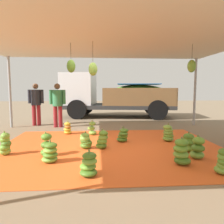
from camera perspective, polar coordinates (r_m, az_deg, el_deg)
The scene contains 20 objects.
ground_plane at distance 8.56m, azimuth -1.70°, elevation -4.17°, with size 40.00×40.00×0.00m, color #7F6B51.
tarp_orange at distance 5.64m, azimuth -0.40°, elevation -9.54°, with size 5.87×4.59×0.01m, color #E05B23.
tent_canopy at distance 5.50m, azimuth -0.31°, elevation 19.36°, with size 8.00×7.00×2.88m.
banana_bunch_0 at distance 5.57m, azimuth 19.92°, elevation -7.83°, with size 0.42×0.44×0.48m.
banana_bunch_1 at distance 5.54m, azimuth -7.11°, elevation -7.78°, with size 0.42×0.41×0.44m.
banana_bunch_2 at distance 5.50m, azimuth -2.63°, elevation -7.55°, with size 0.41×0.40×0.51m.
banana_bunch_3 at distance 7.14m, azimuth -5.37°, elevation -4.51°, with size 0.38×0.35×0.49m.
banana_bunch_4 at distance 4.66m, azimuth -16.31°, elevation -10.55°, with size 0.45×0.45×0.48m.
banana_bunch_5 at distance 4.38m, azimuth 28.01°, elevation -11.81°, with size 0.38×0.39×0.52m.
banana_bunch_6 at distance 6.50m, azimuth 14.88°, elevation -5.59°, with size 0.46×0.47×0.52m.
banana_bunch_7 at distance 4.58m, azimuth 18.18°, elevation -10.32°, with size 0.48×0.47×0.57m.
banana_bunch_8 at distance 5.54m, azimuth -26.81°, elevation -7.80°, with size 0.36×0.36×0.56m.
banana_bunch_9 at distance 5.05m, azimuth 22.06°, elevation -9.15°, with size 0.39×0.41×0.52m.
banana_bunch_10 at distance 3.87m, azimuth -6.28°, elevation -13.94°, with size 0.42×0.43×0.47m.
banana_bunch_11 at distance 6.22m, azimuth 2.95°, elevation -6.32°, with size 0.44×0.45×0.44m.
banana_bunch_12 at distance 7.39m, azimuth -11.86°, elevation -4.37°, with size 0.37×0.37×0.46m.
banana_bunch_13 at distance 5.12m, azimuth -17.14°, elevation -8.63°, with size 0.42×0.42×0.55m.
cargo_truck_main at distance 11.77m, azimuth 0.42°, elevation 4.52°, with size 6.28×3.12×2.40m.
worker_0 at distance 8.79m, azimuth -14.45°, elevation 2.67°, with size 0.65×0.40×1.77m.
worker_1 at distance 9.51m, azimuth -19.80°, elevation 2.79°, with size 0.65×0.40×1.78m.
Camera 1 is at (-0.35, -5.42, 1.52)m, focal length 33.96 mm.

